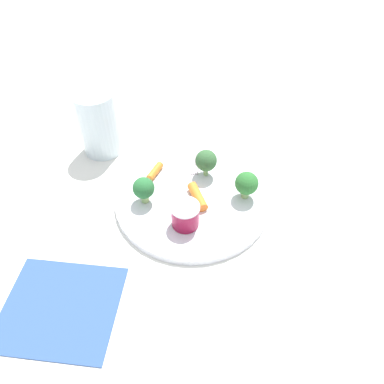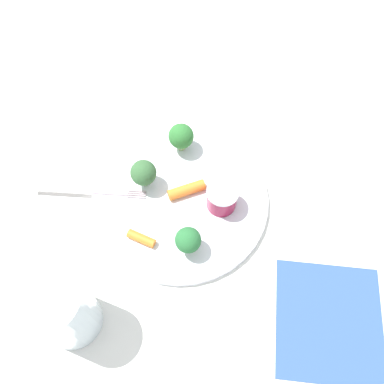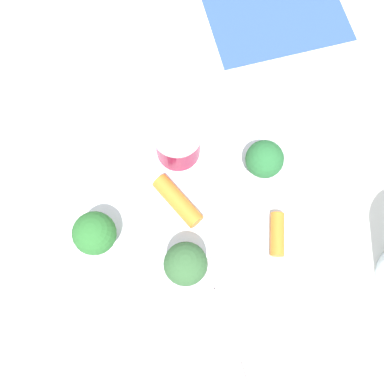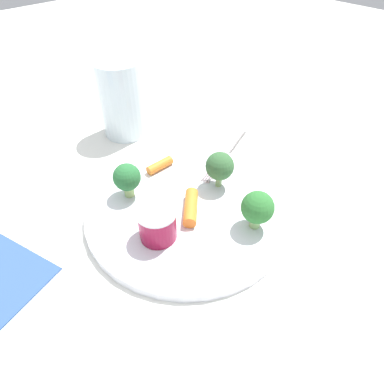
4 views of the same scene
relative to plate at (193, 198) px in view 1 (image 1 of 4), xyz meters
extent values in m
plane|color=white|center=(0.00, 0.00, -0.01)|extent=(2.40, 2.40, 0.00)
cylinder|color=white|center=(0.00, 0.00, 0.00)|extent=(0.27, 0.27, 0.01)
cylinder|color=maroon|center=(-0.01, 0.06, 0.03)|extent=(0.04, 0.04, 0.04)
cylinder|color=silver|center=(-0.01, 0.06, 0.05)|extent=(0.05, 0.05, 0.00)
cylinder|color=#85AC6A|center=(0.00, -0.06, 0.02)|extent=(0.01, 0.01, 0.02)
sphere|color=#366336|center=(0.00, -0.06, 0.04)|extent=(0.04, 0.04, 0.04)
cylinder|color=#95C271|center=(0.07, 0.04, 0.01)|extent=(0.01, 0.01, 0.02)
sphere|color=#296C36|center=(0.07, 0.04, 0.04)|extent=(0.04, 0.04, 0.04)
cylinder|color=#94C174|center=(-0.08, -0.04, 0.01)|extent=(0.01, 0.01, 0.02)
sphere|color=#2E7231|center=(-0.08, -0.04, 0.04)|extent=(0.04, 0.04, 0.04)
cylinder|color=orange|center=(-0.01, 0.01, 0.01)|extent=(0.05, 0.05, 0.02)
cylinder|color=orange|center=(0.08, -0.02, 0.01)|extent=(0.01, 0.04, 0.01)
cube|color=#C0ABB3|center=(0.05, -0.15, 0.01)|extent=(0.06, 0.14, 0.00)
cube|color=#C0ABB3|center=(0.02, -0.06, 0.01)|extent=(0.01, 0.03, 0.00)
cube|color=#C0ABB3|center=(0.02, -0.06, 0.01)|extent=(0.01, 0.03, 0.00)
cube|color=#C0ABB3|center=(0.02, -0.06, 0.01)|extent=(0.01, 0.03, 0.00)
cube|color=#C0ABB3|center=(0.03, -0.06, 0.01)|extent=(0.01, 0.03, 0.00)
cylinder|color=silver|center=(0.22, -0.06, 0.06)|extent=(0.08, 0.08, 0.13)
cube|color=#345493|center=(0.08, 0.26, 0.00)|extent=(0.19, 0.18, 0.00)
camera|label=1|loc=(-0.18, 0.40, 0.47)|focal=34.58mm
camera|label=2|loc=(0.25, 0.13, 0.57)|focal=39.25mm
camera|label=3|loc=(0.01, -0.11, 0.42)|focal=41.28mm
camera|label=4|loc=(-0.23, 0.21, 0.31)|focal=31.12mm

